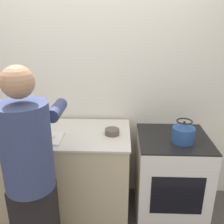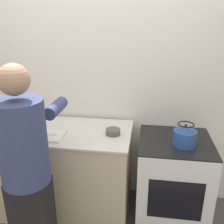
{
  "view_description": "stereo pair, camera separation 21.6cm",
  "coord_description": "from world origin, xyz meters",
  "views": [
    {
      "loc": [
        0.26,
        -1.79,
        1.91
      ],
      "look_at": [
        0.18,
        0.24,
        1.16
      ],
      "focal_mm": 40.0,
      "sensor_mm": 36.0,
      "label": 1
    },
    {
      "loc": [
        0.48,
        -1.77,
        1.91
      ],
      "look_at": [
        0.18,
        0.24,
        1.16
      ],
      "focal_mm": 40.0,
      "sensor_mm": 36.0,
      "label": 2
    }
  ],
  "objects": [
    {
      "name": "canister_jar",
      "position": [
        -0.68,
        0.47,
        1.0
      ],
      "size": [
        0.12,
        0.12,
        0.19
      ],
      "color": "#756047",
      "rests_on": "counter"
    },
    {
      "name": "kettle",
      "position": [
        0.82,
        0.24,
        0.97
      ],
      "size": [
        0.2,
        0.2,
        0.2
      ],
      "color": "#284C8C",
      "rests_on": "oven"
    },
    {
      "name": "person",
      "position": [
        -0.39,
        -0.27,
        0.89
      ],
      "size": [
        0.4,
        0.64,
        1.65
      ],
      "color": "black",
      "rests_on": "ground_plane"
    },
    {
      "name": "knife",
      "position": [
        -0.42,
        0.16,
        0.93
      ],
      "size": [
        0.19,
        0.1,
        0.01
      ],
      "rotation": [
        0.0,
        0.0,
        0.38
      ],
      "color": "silver",
      "rests_on": "cutting_board"
    },
    {
      "name": "wall_back",
      "position": [
        0.0,
        0.74,
        1.3
      ],
      "size": [
        8.0,
        0.05,
        2.6
      ],
      "color": "silver",
      "rests_on": "ground_plane"
    },
    {
      "name": "oven",
      "position": [
        0.76,
        0.32,
        0.44
      ],
      "size": [
        0.65,
        0.64,
        0.88
      ],
      "color": "silver",
      "rests_on": "ground_plane"
    },
    {
      "name": "counter",
      "position": [
        -0.37,
        0.34,
        0.46
      ],
      "size": [
        1.45,
        0.7,
        0.91
      ],
      "color": "#C6B28E",
      "rests_on": "ground_plane"
    },
    {
      "name": "bowl_prep",
      "position": [
        0.18,
        0.31,
        0.94
      ],
      "size": [
        0.13,
        0.13,
        0.05
      ],
      "color": "brown",
      "rests_on": "counter"
    },
    {
      "name": "cutting_board",
      "position": [
        -0.45,
        0.18,
        0.92
      ],
      "size": [
        0.38,
        0.24,
        0.02
      ],
      "color": "silver",
      "rests_on": "counter"
    }
  ]
}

